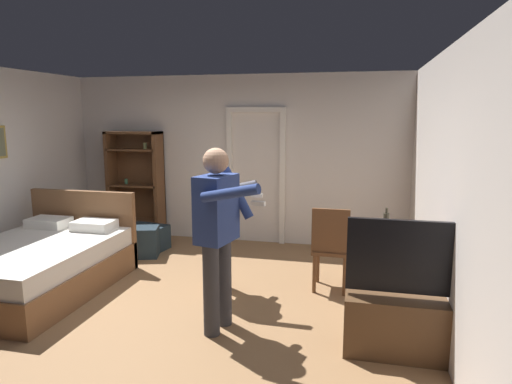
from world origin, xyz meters
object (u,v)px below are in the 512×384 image
(laptop, at_px, (369,228))
(suitcase_dark, at_px, (142,242))
(bottle_on_table, at_px, (386,223))
(tv_flatscreen, at_px, (409,316))
(wooden_chair, at_px, (331,246))
(bed, at_px, (39,264))
(suitcase_small, at_px, (148,237))
(side_table, at_px, (371,251))
(person_striped_shirt, at_px, (219,214))
(bookshelf, at_px, (136,180))
(person_blue_shirt, at_px, (218,227))

(laptop, height_order, suitcase_dark, laptop)
(bottle_on_table, relative_size, suitcase_dark, 0.64)
(tv_flatscreen, distance_m, wooden_chair, 1.46)
(bed, bearing_deg, suitcase_small, 74.40)
(bed, xyz_separation_m, suitcase_dark, (0.58, 1.39, -0.09))
(side_table, bearing_deg, bed, -167.34)
(person_striped_shirt, distance_m, suitcase_small, 2.21)
(bookshelf, xyz_separation_m, laptop, (3.70, -1.56, -0.20))
(person_striped_shirt, height_order, suitcase_small, person_striped_shirt)
(side_table, height_order, wooden_chair, wooden_chair)
(person_blue_shirt, relative_size, suitcase_small, 2.88)
(tv_flatscreen, distance_m, suitcase_dark, 3.96)
(suitcase_dark, bearing_deg, wooden_chair, -30.69)
(laptop, distance_m, bottle_on_table, 0.19)
(person_striped_shirt, xyz_separation_m, suitcase_small, (-1.57, 1.36, -0.74))
(bottle_on_table, height_order, wooden_chair, bottle_on_table)
(suitcase_dark, relative_size, suitcase_small, 0.78)
(laptop, xyz_separation_m, suitcase_dark, (-3.14, 0.59, -0.54))
(bottle_on_table, xyz_separation_m, person_blue_shirt, (-1.56, -1.23, 0.17))
(wooden_chair, height_order, suitcase_dark, wooden_chair)
(laptop, height_order, person_striped_shirt, person_striped_shirt)
(tv_flatscreen, height_order, side_table, tv_flatscreen)
(bookshelf, bearing_deg, suitcase_small, -51.28)
(bottle_on_table, bearing_deg, wooden_chair, -175.06)
(bed, height_order, bookshelf, bookshelf)
(bed, bearing_deg, suitcase_dark, 67.27)
(person_blue_shirt, height_order, person_striped_shirt, person_blue_shirt)
(wooden_chair, relative_size, suitcase_small, 1.65)
(bookshelf, bearing_deg, bottle_on_table, -22.40)
(side_table, relative_size, laptop, 1.88)
(person_striped_shirt, bearing_deg, tv_flatscreen, -25.78)
(bookshelf, relative_size, suitcase_dark, 3.74)
(side_table, xyz_separation_m, person_striped_shirt, (-1.69, -0.43, 0.45))
(bed, relative_size, wooden_chair, 2.07)
(bottle_on_table, bearing_deg, bookshelf, 157.60)
(person_striped_shirt, bearing_deg, bottle_on_table, 10.89)
(laptop, bearing_deg, bookshelf, 157.13)
(bookshelf, relative_size, person_striped_shirt, 1.10)
(side_table, distance_m, laptop, 0.29)
(laptop, xyz_separation_m, person_blue_shirt, (-1.38, -1.27, 0.25))
(bed, relative_size, bottle_on_table, 6.84)
(side_table, relative_size, bottle_on_table, 2.34)
(laptop, relative_size, suitcase_dark, 0.79)
(bookshelf, distance_m, bottle_on_table, 4.19)
(tv_flatscreen, height_order, bottle_on_table, tv_flatscreen)
(bookshelf, height_order, person_striped_shirt, bookshelf)
(wooden_chair, xyz_separation_m, suitcase_small, (-2.81, 1.06, -0.36))
(bookshelf, height_order, suitcase_dark, bookshelf)
(wooden_chair, bearing_deg, tv_flatscreen, -59.69)
(bookshelf, relative_size, suitcase_small, 2.92)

